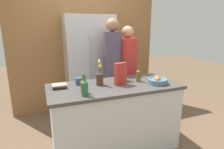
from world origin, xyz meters
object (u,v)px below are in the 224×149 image
Objects in this scene: coffee_mug at (79,81)px; bottle_wine at (84,86)px; book_stack at (59,86)px; bottle_vinegar at (139,75)px; refrigerator at (89,66)px; knife_block at (122,73)px; flower_vase at (100,78)px; fruit_bowl at (158,81)px; cereal_box at (120,74)px; person_in_blue at (127,70)px; bottle_oil at (85,87)px; person_at_sink at (113,66)px.

bottle_wine is at bearing -91.39° from coffee_mug.
book_stack is 0.38m from bottle_wine.
bottle_vinegar is at bearing -9.90° from coffee_mug.
knife_block is at bearing -78.51° from refrigerator.
flower_vase is 1.56× the size of bottle_wine.
coffee_mug is 0.26m from book_stack.
refrigerator reaches higher than fruit_bowl.
cereal_box is (-0.10, -0.17, 0.04)m from knife_block.
knife_block is at bearing 59.07° from cereal_box.
refrigerator is 0.76m from person_in_blue.
knife_block is 0.76m from bottle_oil.
bottle_vinegar is 0.13× the size of person_at_sink.
bottle_oil is 1.06× the size of bottle_vinegar.
refrigerator reaches higher than book_stack.
fruit_bowl is at bearing -18.46° from coffee_mug.
flower_vase reaches higher than cereal_box.
knife_block is 0.17× the size of person_at_sink.
bottle_oil is 0.10m from bottle_wine.
refrigerator is 7.96× the size of bottle_vinegar.
knife_block is 0.87m from book_stack.
flower_vase is at bearing -23.38° from coffee_mug.
person_at_sink reaches higher than bottle_vinegar.
cereal_box is 0.16× the size of person_at_sink.
person_in_blue is (0.95, 0.91, -0.07)m from bottle_oil.
book_stack is at bearing 169.58° from cereal_box.
knife_block is (0.21, -1.04, 0.09)m from refrigerator.
bottle_wine is (-0.41, -1.35, 0.07)m from refrigerator.
bottle_vinegar is (0.81, -0.14, 0.04)m from coffee_mug.
fruit_bowl reaches higher than coffee_mug.
bottle_oil reaches higher than fruit_bowl.
refrigerator is at bearing 82.59° from flower_vase.
person_in_blue is (0.12, 0.62, -0.06)m from bottle_vinegar.
person_in_blue is at bearing 58.05° from cereal_box.
cereal_box reaches higher than bottle_wine.
bottle_oil reaches higher than bottle_vinegar.
bottle_wine is at bearing -153.57° from knife_block.
flower_vase is 0.19× the size of person_at_sink.
book_stack is at bearing -147.18° from person_in_blue.
person_at_sink reaches higher than fruit_bowl.
bottle_vinegar is 0.63m from person_in_blue.
cereal_box is 1.26× the size of bottle_vinegar.
bottle_vinegar is 0.84m from bottle_wine.
person_in_blue is at bearing 57.70° from knife_block.
bottle_oil is (-0.42, -1.46, 0.08)m from refrigerator.
cereal_box is 1.35× the size of bottle_wine.
refrigerator reaches higher than bottle_wine.
book_stack is 0.83× the size of bottle_wine.
cereal_box is 0.79m from person_in_blue.
coffee_mug is (-0.51, 0.19, -0.10)m from cereal_box.
bottle_wine is (-0.27, -0.22, -0.01)m from flower_vase.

